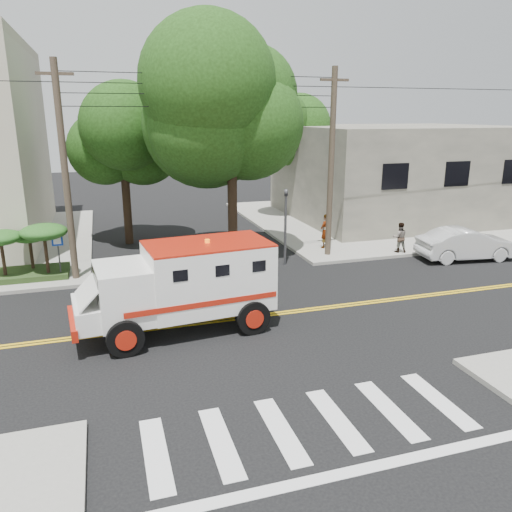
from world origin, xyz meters
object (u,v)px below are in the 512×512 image
object	(u,v)px
armored_truck	(184,282)
pedestrian_b	(400,237)
parked_sedan	(466,244)
pedestrian_a	(325,231)

from	to	relation	value
armored_truck	pedestrian_b	bearing A→B (deg)	20.93
pedestrian_b	parked_sedan	bearing A→B (deg)	165.76
pedestrian_a	armored_truck	bearing A→B (deg)	9.04
pedestrian_a	pedestrian_b	size ratio (longest dim) A/B	1.17
parked_sedan	pedestrian_a	xyz separation A→B (m)	(-5.90, 3.60, 0.26)
pedestrian_a	parked_sedan	bearing A→B (deg)	115.59
armored_truck	pedestrian_b	size ratio (longest dim) A/B	4.31
armored_truck	pedestrian_b	world-z (taller)	armored_truck
armored_truck	pedestrian_a	distance (m)	11.63
pedestrian_a	pedestrian_b	world-z (taller)	pedestrian_a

